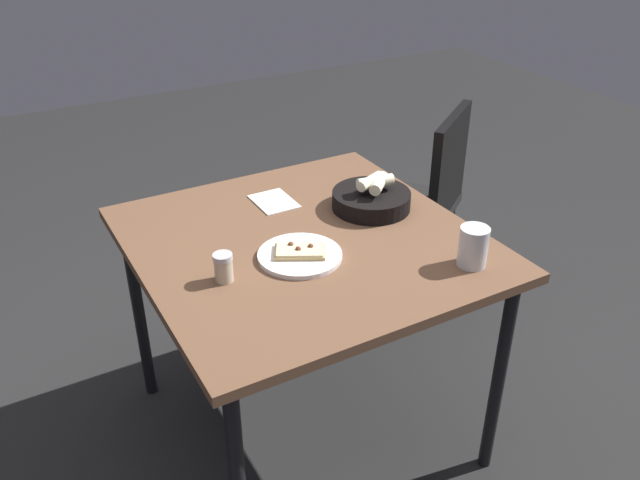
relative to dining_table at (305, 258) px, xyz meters
The scene contains 8 objects.
ground 0.68m from the dining_table, ahead, with size 8.00×8.00×0.00m, color black.
dining_table is the anchor object (origin of this frame).
pizza_plate 0.13m from the dining_table, 35.48° to the right, with size 0.24×0.24×0.04m.
bread_basket 0.30m from the dining_table, 103.53° to the left, with size 0.25×0.25×0.11m.
beer_glass 0.50m from the dining_table, 42.92° to the left, with size 0.08×0.08×0.11m.
pepper_shaker 0.32m from the dining_table, 72.15° to the right, with size 0.05×0.05×0.08m.
napkin 0.27m from the dining_table, behind, with size 0.16×0.12×0.00m.
chair_near 0.91m from the dining_table, 120.49° to the left, with size 0.61×0.61×0.88m.
Camera 1 is at (1.49, -0.79, 1.71)m, focal length 37.04 mm.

